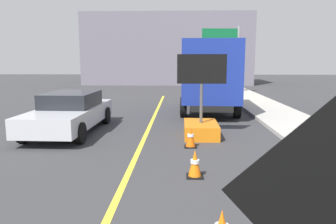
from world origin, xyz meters
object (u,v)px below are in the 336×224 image
Objects in this scene: box_truck at (209,74)px; pickup_car at (70,112)px; traffic_cone_far_lane at (191,137)px; traffic_cone_mid_lane at (195,164)px; highway_guide_sign at (228,48)px; arrow_board_trailer at (201,122)px.

box_truck is 7.37m from pickup_car.
pickup_car is at bearing 154.95° from traffic_cone_far_lane.
pickup_car is 4.63m from traffic_cone_far_lane.
pickup_car reaches higher than traffic_cone_mid_lane.
traffic_cone_far_lane is (4.18, -1.96, -0.39)m from pickup_car.
pickup_car is 8.14× the size of traffic_cone_mid_lane.
highway_guide_sign reaches higher than traffic_cone_far_lane.
arrow_board_trailer is 14.33m from highway_guide_sign.
highway_guide_sign is (2.08, 8.22, 1.60)m from box_truck.
traffic_cone_mid_lane is at bearing -89.78° from traffic_cone_far_lane.
traffic_cone_mid_lane is 2.45m from traffic_cone_far_lane.
traffic_cone_far_lane is at bearing -101.88° from highway_guide_sign.
highway_guide_sign is at bearing 75.77° from box_truck.
highway_guide_sign reaches higher than arrow_board_trailer.
arrow_board_trailer reaches higher than traffic_cone_mid_lane.
pickup_car is 0.99× the size of highway_guide_sign.
traffic_cone_far_lane is (-1.11, -6.96, -1.52)m from box_truck.
arrow_board_trailer is at bearing -101.54° from highway_guide_sign.
traffic_cone_far_lane is (-0.01, 2.45, 0.01)m from traffic_cone_mid_lane.
pickup_car is 6.10m from traffic_cone_mid_lane.
box_truck is 9.60m from traffic_cone_mid_lane.
arrow_board_trailer is 4.61m from pickup_car.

